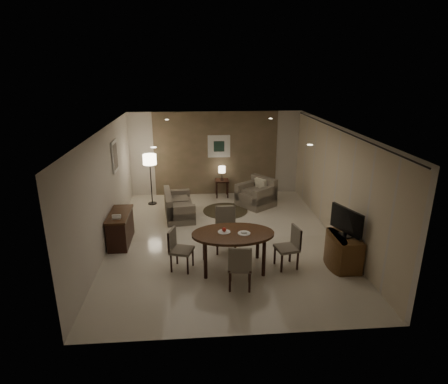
{
  "coord_description": "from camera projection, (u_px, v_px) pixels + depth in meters",
  "views": [
    {
      "loc": [
        -0.68,
        -8.33,
        4.03
      ],
      "look_at": [
        0.0,
        0.2,
        1.15
      ],
      "focal_mm": 30.0,
      "sensor_mm": 36.0,
      "label": 1
    }
  ],
  "objects": [
    {
      "name": "sofa",
      "position": [
        179.0,
        204.0,
        10.5
      ],
      "size": [
        1.58,
        0.93,
        0.71
      ],
      "primitive_type": null,
      "rotation": [
        0.0,
        0.0,
        1.69
      ],
      "color": "#7A6E5E",
      "rests_on": "floor"
    },
    {
      "name": "side_table",
      "position": [
        222.0,
        188.0,
        12.13
      ],
      "size": [
        0.44,
        0.44,
        0.56
      ],
      "primitive_type": null,
      "color": "black",
      "rests_on": "floor"
    },
    {
      "name": "taupe_accent",
      "position": [
        216.0,
        154.0,
        12.07
      ],
      "size": [
        3.96,
        0.03,
        2.7
      ],
      "primitive_type": "cube",
      "color": "#7D634D",
      "rests_on": "wall_back"
    },
    {
      "name": "armchair",
      "position": [
        256.0,
        192.0,
        11.28
      ],
      "size": [
        1.28,
        1.29,
        0.84
      ],
      "primitive_type": null,
      "rotation": [
        0.0,
        0.0,
        -0.93
      ],
      "color": "#7A6E5E",
      "rests_on": "floor"
    },
    {
      "name": "table_lamp",
      "position": [
        222.0,
        172.0,
        11.96
      ],
      "size": [
        0.22,
        0.22,
        0.5
      ],
      "primitive_type": null,
      "color": "#FFEAC1",
      "rests_on": "side_table"
    },
    {
      "name": "curtain_wall",
      "position": [
        336.0,
        185.0,
        8.99
      ],
      "size": [
        0.08,
        6.7,
        2.58
      ],
      "primitive_type": null,
      "color": "beige",
      "rests_on": "wall_right"
    },
    {
      "name": "fruit_apple",
      "position": [
        224.0,
        230.0,
        7.66
      ],
      "size": [
        0.09,
        0.09,
        0.09
      ],
      "primitive_type": "sphere",
      "color": "red",
      "rests_on": "plate_a"
    },
    {
      "name": "round_rug",
      "position": [
        225.0,
        211.0,
        10.99
      ],
      "size": [
        1.31,
        1.31,
        0.01
      ],
      "primitive_type": "cylinder",
      "color": "#403724",
      "rests_on": "floor"
    },
    {
      "name": "plate_a",
      "position": [
        224.0,
        232.0,
        7.68
      ],
      "size": [
        0.26,
        0.26,
        0.02
      ],
      "primitive_type": "cylinder",
      "color": "white",
      "rests_on": "dining_table"
    },
    {
      "name": "curtain_rod",
      "position": [
        341.0,
        130.0,
        8.57
      ],
      "size": [
        0.03,
        6.8,
        0.03
      ],
      "primitive_type": "cylinder",
      "rotation": [
        1.57,
        0.0,
        0.0
      ],
      "color": "black",
      "rests_on": "wall_right"
    },
    {
      "name": "downlight_nl",
      "position": [
        154.0,
        147.0,
        6.55
      ],
      "size": [
        0.1,
        0.1,
        0.01
      ],
      "primitive_type": "cylinder",
      "color": "white",
      "rests_on": "ceiling"
    },
    {
      "name": "flat_tv",
      "position": [
        346.0,
        221.0,
        7.65
      ],
      "size": [
        0.36,
        0.85,
        0.6
      ],
      "primitive_type": null,
      "rotation": [
        0.0,
        0.0,
        0.35
      ],
      "color": "black",
      "rests_on": "tv_cabinet"
    },
    {
      "name": "art_back_frame",
      "position": [
        219.0,
        146.0,
        11.97
      ],
      "size": [
        0.72,
        0.03,
        0.72
      ],
      "primitive_type": "cube",
      "color": "silver",
      "rests_on": "wall_back"
    },
    {
      "name": "downlight_fl",
      "position": [
        167.0,
        120.0,
        9.95
      ],
      "size": [
        0.1,
        0.1,
        0.01
      ],
      "primitive_type": "cylinder",
      "color": "white",
      "rests_on": "ceiling"
    },
    {
      "name": "downlight_fr",
      "position": [
        271.0,
        119.0,
        10.16
      ],
      "size": [
        0.1,
        0.1,
        0.01
      ],
      "primitive_type": "cylinder",
      "color": "white",
      "rests_on": "ceiling"
    },
    {
      "name": "plate_b",
      "position": [
        244.0,
        233.0,
        7.61
      ],
      "size": [
        0.26,
        0.26,
        0.02
      ],
      "primitive_type": "cylinder",
      "color": "white",
      "rests_on": "dining_table"
    },
    {
      "name": "dining_table",
      "position": [
        233.0,
        250.0,
        7.77
      ],
      "size": [
        1.7,
        1.06,
        0.8
      ],
      "primitive_type": null,
      "color": "#4F2E19",
      "rests_on": "floor"
    },
    {
      "name": "chair_far",
      "position": [
        226.0,
        230.0,
        8.48
      ],
      "size": [
        0.5,
        0.5,
        1.01
      ],
      "primitive_type": null,
      "rotation": [
        0.0,
        0.0,
        -0.03
      ],
      "color": "#7A6E5E",
      "rests_on": "floor"
    },
    {
      "name": "art_left_canvas",
      "position": [
        115.0,
        156.0,
        9.55
      ],
      "size": [
        0.01,
        0.46,
        0.64
      ],
      "primitive_type": "cube",
      "color": "gray",
      "rests_on": "wall_left"
    },
    {
      "name": "tv_cabinet",
      "position": [
        344.0,
        251.0,
        7.86
      ],
      "size": [
        0.48,
        0.9,
        0.7
      ],
      "primitive_type": null,
      "color": "brown",
      "rests_on": "floor"
    },
    {
      "name": "console_desk",
      "position": [
        121.0,
        228.0,
        8.9
      ],
      "size": [
        0.48,
        1.2,
        0.75
      ],
      "primitive_type": null,
      "color": "#4F2E19",
      "rests_on": "floor"
    },
    {
      "name": "telephone",
      "position": [
        117.0,
        216.0,
        8.48
      ],
      "size": [
        0.2,
        0.14,
        0.09
      ],
      "primitive_type": null,
      "color": "white",
      "rests_on": "console_desk"
    },
    {
      "name": "chair_right",
      "position": [
        287.0,
        248.0,
        7.79
      ],
      "size": [
        0.51,
        0.51,
        0.89
      ],
      "primitive_type": null,
      "rotation": [
        0.0,
        0.0,
        -1.37
      ],
      "color": "#7A6E5E",
      "rests_on": "floor"
    },
    {
      "name": "floor_lamp",
      "position": [
        151.0,
        180.0,
        11.31
      ],
      "size": [
        0.39,
        0.39,
        1.56
      ],
      "primitive_type": null,
      "color": "#FFE5B7",
      "rests_on": "floor"
    },
    {
      "name": "art_back_canvas",
      "position": [
        219.0,
        146.0,
        11.96
      ],
      "size": [
        0.34,
        0.01,
        0.34
      ],
      "primitive_type": "cube",
      "color": "#1B3026",
      "rests_on": "wall_back"
    },
    {
      "name": "room_shell",
      "position": [
        223.0,
        182.0,
        9.16
      ],
      "size": [
        5.5,
        7.0,
        2.7
      ],
      "color": "beige",
      "rests_on": "ground"
    },
    {
      "name": "art_left_frame",
      "position": [
        115.0,
        156.0,
        9.55
      ],
      "size": [
        0.03,
        0.6,
        0.8
      ],
      "primitive_type": "cube",
      "color": "silver",
      "rests_on": "wall_left"
    },
    {
      "name": "downlight_nr",
      "position": [
        310.0,
        145.0,
        6.76
      ],
      "size": [
        0.1,
        0.1,
        0.01
      ],
      "primitive_type": "cylinder",
      "color": "white",
      "rests_on": "ceiling"
    },
    {
      "name": "chair_near",
      "position": [
        240.0,
        265.0,
        7.07
      ],
      "size": [
        0.5,
        0.5,
        0.92
      ],
      "primitive_type": null,
      "rotation": [
        0.0,
        0.0,
        3.01
      ],
      "color": "#7A6E5E",
      "rests_on": "floor"
    },
    {
      "name": "chair_left",
      "position": [
        182.0,
        250.0,
        7.71
      ],
      "size": [
        0.54,
        0.54,
        0.88
      ],
      "primitive_type": null,
      "rotation": [
        0.0,
        0.0,
        1.27
      ],
      "color": "#7A6E5E",
      "rests_on": "floor"
    },
    {
      "name": "napkin",
      "position": [
        244.0,
        232.0,
        7.61
      ],
      "size": [
        0.12,
        0.08,
        0.03
      ],
      "primitive_type": "cube",
      "color": "white",
      "rests_on": "plate_b"
    }
  ]
}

